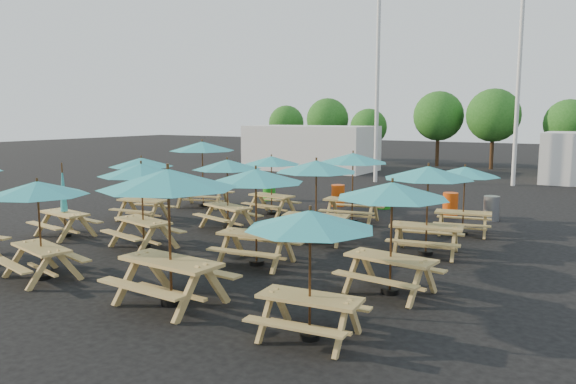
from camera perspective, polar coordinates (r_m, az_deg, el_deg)
The scene contains 30 objects.
ground at distance 16.59m, azimuth -2.63°, elevation -4.38°, with size 120.00×120.00×0.00m, color black.
picnic_unit_1 at distance 17.43m, azimuth -21.80°, elevation -1.38°, with size 1.90×1.73×2.16m.
picnic_unit_2 at distance 19.21m, azimuth -14.67°, elevation 2.65°, with size 2.32×2.32×2.12m.
picnic_unit_3 at distance 21.65m, azimuth -8.71°, elevation 4.30°, with size 3.07×3.07×2.52m.
picnic_unit_4 at distance 13.00m, azimuth -24.09°, elevation -0.09°, with size 2.58×2.58×2.14m.
picnic_unit_5 at distance 15.18m, azimuth -14.68°, elevation 1.81°, with size 2.72×2.72×2.27m.
picnic_unit_6 at distance 17.32m, azimuth -6.20°, elevation 2.46°, with size 2.70×2.70×2.17m.
picnic_unit_7 at distance 19.74m, azimuth -1.70°, elevation 2.94°, with size 2.29×2.29×2.08m.
picnic_unit_8 at distance 10.42m, azimuth -12.08°, elevation 0.67°, with size 2.73×2.73×2.57m.
picnic_unit_9 at distance 13.01m, azimuth -3.28°, elevation 1.18°, with size 2.50×2.50×2.30m.
picnic_unit_10 at distance 15.39m, azimuth 2.89°, elevation 2.22°, with size 2.74×2.74×2.30m.
picnic_unit_11 at distance 18.35m, azimuth 6.61°, elevation 3.12°, with size 2.54×2.54×2.30m.
picnic_unit_12 at distance 8.66m, azimuth 2.27°, elevation -3.44°, with size 2.22×2.22×2.09m.
picnic_unit_13 at distance 11.05m, azimuth 10.54°, elevation -0.36°, with size 2.48×2.48×2.25m.
picnic_unit_14 at distance 14.37m, azimuth 14.06°, elevation 1.51°, with size 2.57×2.57×2.27m.
picnic_unit_15 at distance 17.16m, azimuth 17.53°, elevation 1.69°, with size 2.33×2.33×2.03m.
waste_bin_0 at distance 23.20m, azimuth -1.92°, elevation 0.19°, with size 0.52×0.52×0.83m, color #1E951B.
waste_bin_1 at distance 21.77m, azimuth 5.10°, elevation -0.35°, with size 0.52×0.52×0.83m, color #E54C0D.
waste_bin_2 at distance 21.39m, azimuth 9.71°, elevation -0.58°, with size 0.52×0.52×0.83m, color #1E951B.
waste_bin_3 at distance 20.31m, azimuth 16.16°, elevation -1.23°, with size 0.52×0.52×0.83m, color #E54C0D.
waste_bin_4 at distance 19.90m, azimuth 19.96°, elevation -1.58°, with size 0.52×0.52×0.83m, color gray.
mast_0 at distance 29.74m, azimuth 9.11°, elevation 12.57°, with size 0.20×0.20×12.00m, color silver.
mast_1 at distance 30.00m, azimuth 22.47°, elevation 12.04°, with size 0.20×0.20×12.00m, color silver.
event_tent_0 at distance 35.86m, azimuth 2.31°, elevation 4.49°, with size 8.00×4.00×2.80m, color silver.
tree_0 at distance 45.09m, azimuth -0.17°, elevation 7.01°, with size 2.80×2.80×4.24m.
tree_1 at distance 41.84m, azimuth 4.03°, elevation 7.37°, with size 3.11×3.11×4.72m.
tree_2 at distance 40.24m, azimuth 8.18°, elevation 6.54°, with size 2.59×2.59×3.93m.
tree_3 at distance 39.74m, azimuth 15.04°, elevation 7.46°, with size 3.36×3.36×5.09m.
tree_4 at distance 38.47m, azimuth 20.15°, elevation 7.32°, with size 3.41×3.41×5.17m.
tree_5 at distance 38.35m, azimuth 26.63°, elevation 6.24°, with size 2.94×2.94×4.45m.
Camera 1 is at (8.84, -13.59, 3.53)m, focal length 35.00 mm.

